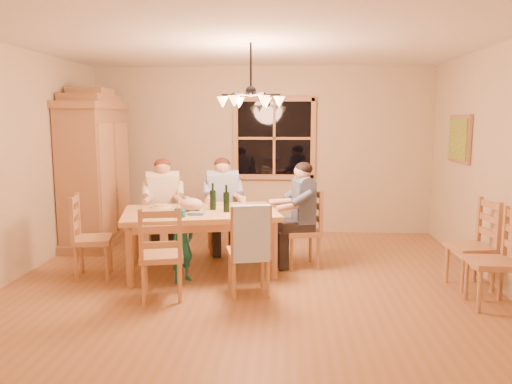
# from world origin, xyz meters

# --- Properties ---
(floor) EXTENTS (5.50, 5.50, 0.00)m
(floor) POSITION_xyz_m (0.00, 0.00, 0.00)
(floor) COLOR olive
(floor) RESTS_ON ground
(ceiling) EXTENTS (5.50, 5.00, 0.02)m
(ceiling) POSITION_xyz_m (0.00, 0.00, 2.70)
(ceiling) COLOR white
(ceiling) RESTS_ON wall_back
(wall_back) EXTENTS (5.50, 0.02, 2.70)m
(wall_back) POSITION_xyz_m (0.00, 2.50, 1.35)
(wall_back) COLOR #C2AB89
(wall_back) RESTS_ON floor
(wall_left) EXTENTS (0.02, 5.00, 2.70)m
(wall_left) POSITION_xyz_m (-2.75, 0.00, 1.35)
(wall_left) COLOR #C2AB89
(wall_left) RESTS_ON floor
(wall_right) EXTENTS (0.02, 5.00, 2.70)m
(wall_right) POSITION_xyz_m (2.75, 0.00, 1.35)
(wall_right) COLOR #C2AB89
(wall_right) RESTS_ON floor
(window) EXTENTS (1.30, 0.06, 1.30)m
(window) POSITION_xyz_m (0.20, 2.47, 1.55)
(window) COLOR black
(window) RESTS_ON wall_back
(painting) EXTENTS (0.06, 0.78, 0.64)m
(painting) POSITION_xyz_m (2.71, 1.20, 1.60)
(painting) COLOR olive
(painting) RESTS_ON wall_right
(chandelier) EXTENTS (0.77, 0.68, 0.71)m
(chandelier) POSITION_xyz_m (-0.00, 0.00, 2.08)
(chandelier) COLOR black
(chandelier) RESTS_ON ceiling
(armoire) EXTENTS (0.66, 1.40, 2.30)m
(armoire) POSITION_xyz_m (-2.42, 1.49, 1.06)
(armoire) COLOR olive
(armoire) RESTS_ON floor
(dining_table) EXTENTS (2.03, 1.50, 0.76)m
(dining_table) POSITION_xyz_m (-0.63, 0.22, 0.66)
(dining_table) COLOR #B3824F
(dining_table) RESTS_ON floor
(chair_far_left) EXTENTS (0.52, 0.51, 0.99)m
(chair_far_left) POSITION_xyz_m (-1.27, 0.96, 0.30)
(chair_far_left) COLOR #B78050
(chair_far_left) RESTS_ON floor
(chair_far_right) EXTENTS (0.52, 0.51, 0.99)m
(chair_far_right) POSITION_xyz_m (-0.48, 1.15, 0.30)
(chair_far_right) COLOR #B78050
(chair_far_right) RESTS_ON floor
(chair_near_left) EXTENTS (0.52, 0.51, 0.99)m
(chair_near_left) POSITION_xyz_m (-0.88, -0.72, 0.30)
(chair_near_left) COLOR #B78050
(chair_near_left) RESTS_ON floor
(chair_near_right) EXTENTS (0.52, 0.51, 0.99)m
(chair_near_right) POSITION_xyz_m (0.01, -0.51, 0.30)
(chair_near_right) COLOR #B78050
(chair_near_right) RESTS_ON floor
(chair_end_left) EXTENTS (0.51, 0.52, 0.99)m
(chair_end_left) POSITION_xyz_m (-1.87, -0.06, 0.30)
(chair_end_left) COLOR #B78050
(chair_end_left) RESTS_ON floor
(chair_end_right) EXTENTS (0.51, 0.52, 0.99)m
(chair_end_right) POSITION_xyz_m (0.61, 0.51, 0.30)
(chair_end_right) COLOR #B78050
(chair_end_right) RESTS_ON floor
(adult_woman) EXTENTS (0.47, 0.50, 0.87)m
(adult_woman) POSITION_xyz_m (-1.27, 0.96, 0.84)
(adult_woman) COLOR beige
(adult_woman) RESTS_ON floor
(adult_plaid_man) EXTENTS (0.47, 0.50, 0.87)m
(adult_plaid_man) POSITION_xyz_m (-0.48, 1.15, 0.84)
(adult_plaid_man) COLOR #385C9A
(adult_plaid_man) RESTS_ON floor
(adult_slate_man) EXTENTS (0.50, 0.47, 0.87)m
(adult_slate_man) POSITION_xyz_m (0.61, 0.51, 0.84)
(adult_slate_man) COLOR #465471
(adult_slate_man) RESTS_ON floor
(towel) EXTENTS (0.39, 0.18, 0.58)m
(towel) POSITION_xyz_m (0.05, -0.70, 0.70)
(towel) COLOR #AECBEC
(towel) RESTS_ON chair_near_right
(wine_bottle_a) EXTENTS (0.08, 0.08, 0.33)m
(wine_bottle_a) POSITION_xyz_m (-0.49, 0.31, 0.93)
(wine_bottle_a) COLOR black
(wine_bottle_a) RESTS_ON dining_table
(wine_bottle_b) EXTENTS (0.08, 0.08, 0.33)m
(wine_bottle_b) POSITION_xyz_m (-0.31, 0.16, 0.93)
(wine_bottle_b) COLOR black
(wine_bottle_b) RESTS_ON dining_table
(plate_woman) EXTENTS (0.26, 0.26, 0.02)m
(plate_woman) POSITION_xyz_m (-1.17, 0.43, 0.77)
(plate_woman) COLOR white
(plate_woman) RESTS_ON dining_table
(plate_plaid) EXTENTS (0.26, 0.26, 0.02)m
(plate_plaid) POSITION_xyz_m (-0.46, 0.57, 0.77)
(plate_plaid) COLOR white
(plate_plaid) RESTS_ON dining_table
(plate_slate) EXTENTS (0.26, 0.26, 0.02)m
(plate_slate) POSITION_xyz_m (-0.00, 0.35, 0.77)
(plate_slate) COLOR white
(plate_slate) RESTS_ON dining_table
(wine_glass_a) EXTENTS (0.06, 0.06, 0.14)m
(wine_glass_a) POSITION_xyz_m (-0.83, 0.41, 0.83)
(wine_glass_a) COLOR silver
(wine_glass_a) RESTS_ON dining_table
(wine_glass_b) EXTENTS (0.06, 0.06, 0.14)m
(wine_glass_b) POSITION_xyz_m (-0.13, 0.49, 0.83)
(wine_glass_b) COLOR silver
(wine_glass_b) RESTS_ON dining_table
(cap) EXTENTS (0.20, 0.20, 0.11)m
(cap) POSITION_xyz_m (-0.05, 0.06, 0.82)
(cap) COLOR tan
(cap) RESTS_ON dining_table
(napkin) EXTENTS (0.21, 0.18, 0.03)m
(napkin) POSITION_xyz_m (-0.64, -0.02, 0.78)
(napkin) COLOR #55779B
(napkin) RESTS_ON dining_table
(cloth_bundle) EXTENTS (0.28, 0.22, 0.15)m
(cloth_bundle) POSITION_xyz_m (-0.74, 0.23, 0.84)
(cloth_bundle) COLOR tan
(cloth_bundle) RESTS_ON dining_table
(child) EXTENTS (0.35, 0.38, 0.87)m
(child) POSITION_xyz_m (-0.78, -0.17, 0.44)
(child) COLOR #1A7570
(child) RESTS_ON floor
(chair_spare_front) EXTENTS (0.42, 0.44, 0.99)m
(chair_spare_front) POSITION_xyz_m (2.45, -0.75, 0.30)
(chair_spare_front) COLOR #B78050
(chair_spare_front) RESTS_ON floor
(chair_spare_back) EXTENTS (0.49, 0.50, 0.99)m
(chair_spare_back) POSITION_xyz_m (2.45, -0.17, 0.30)
(chair_spare_back) COLOR #B78050
(chair_spare_back) RESTS_ON floor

